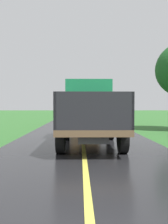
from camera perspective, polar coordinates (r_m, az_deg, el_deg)
The scene contains 2 objects.
banana_truck_near at distance 10.53m, azimuth 1.21°, elevation 0.35°, with size 2.38×5.82×2.80m.
banana_truck_far at distance 22.25m, azimuth -0.03°, elevation 0.88°, with size 2.38×5.81×2.80m.
Camera 1 is at (-0.13, -0.43, 1.66)m, focal length 38.76 mm.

